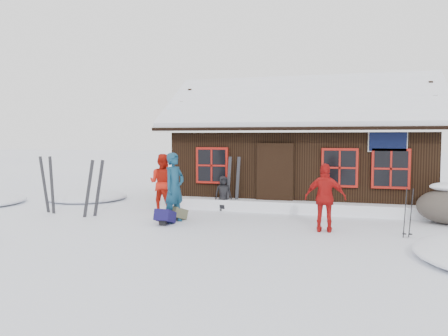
{
  "coord_description": "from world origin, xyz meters",
  "views": [
    {
      "loc": [
        3.0,
        -10.69,
        2.23
      ],
      "look_at": [
        -0.61,
        2.09,
        1.3
      ],
      "focal_mm": 35.0,
      "sensor_mm": 36.0,
      "label": 1
    }
  ],
  "objects": [
    {
      "name": "skier_orange_right",
      "position": [
        2.53,
        -0.23,
        0.81
      ],
      "size": [
        0.95,
        0.41,
        1.62
      ],
      "primitive_type": "imported",
      "rotation": [
        0.0,
        0.0,
        3.15
      ],
      "color": "#AC1211",
      "rests_on": "ground"
    },
    {
      "name": "ski_pair_right",
      "position": [
        -0.35,
        2.2,
        0.8
      ],
      "size": [
        0.47,
        0.12,
        1.7
      ],
      "rotation": [
        0.0,
        0.0,
        0.12
      ],
      "color": "black",
      "rests_on": "ground"
    },
    {
      "name": "skier_orange_left",
      "position": [
        -2.35,
        1.41,
        0.87
      ],
      "size": [
        0.88,
        0.7,
        1.74
      ],
      "primitive_type": "imported",
      "rotation": [
        0.0,
        0.0,
        3.09
      ],
      "color": "red",
      "rests_on": "ground"
    },
    {
      "name": "ski_pair_left",
      "position": [
        -3.87,
        0.08,
        0.78
      ],
      "size": [
        0.54,
        0.34,
        1.65
      ],
      "rotation": [
        0.0,
        0.0,
        0.53
      ],
      "color": "black",
      "rests_on": "ground"
    },
    {
      "name": "mountain_hut",
      "position": [
        1.5,
        4.98,
        1.58
      ],
      "size": [
        8.9,
        6.09,
        4.42
      ],
      "color": "black",
      "rests_on": "ground"
    },
    {
      "name": "backpack_blue",
      "position": [
        -1.46,
        -0.46,
        0.14
      ],
      "size": [
        0.41,
        0.53,
        0.29
      ],
      "primitive_type": "cube",
      "rotation": [
        0.0,
        0.0,
        -0.01
      ],
      "color": "#130F41",
      "rests_on": "ground"
    },
    {
      "name": "ski_pair_mid",
      "position": [
        -5.5,
        0.24,
        0.81
      ],
      "size": [
        0.56,
        0.16,
        1.73
      ],
      "rotation": [
        0.0,
        0.0,
        -0.12
      ],
      "color": "black",
      "rests_on": "ground"
    },
    {
      "name": "backpack_olive",
      "position": [
        -1.4,
        0.17,
        0.13
      ],
      "size": [
        0.53,
        0.6,
        0.27
      ],
      "primitive_type": "cube",
      "rotation": [
        0.0,
        0.0,
        -0.38
      ],
      "color": "#4E4F38",
      "rests_on": "ground"
    },
    {
      "name": "snow_mounds",
      "position": [
        1.65,
        1.86,
        0.0
      ],
      "size": [
        20.6,
        13.2,
        0.48
      ],
      "color": "white",
      "rests_on": "ground"
    },
    {
      "name": "ground",
      "position": [
        0.0,
        0.0,
        0.0
      ],
      "size": [
        120.0,
        120.0,
        0.0
      ],
      "primitive_type": "plane",
      "color": "white",
      "rests_on": "ground"
    },
    {
      "name": "skier_teal",
      "position": [
        -1.36,
        -0.06,
        0.92
      ],
      "size": [
        0.63,
        0.77,
        1.83
      ],
      "primitive_type": "imported",
      "rotation": [
        0.0,
        0.0,
        1.24
      ],
      "color": "navy",
      "rests_on": "ground"
    },
    {
      "name": "snow_drift",
      "position": [
        1.5,
        2.25,
        0.17
      ],
      "size": [
        7.6,
        0.6,
        0.35
      ],
      "primitive_type": "cube",
      "color": "white",
      "rests_on": "ground"
    },
    {
      "name": "ski_poles",
      "position": [
        4.33,
        -0.34,
        0.53
      ],
      "size": [
        0.2,
        0.1,
        1.15
      ],
      "color": "black",
      "rests_on": "ground"
    },
    {
      "name": "skier_crouched",
      "position": [
        -0.63,
        2.09,
        0.53
      ],
      "size": [
        0.61,
        0.53,
        1.06
      ],
      "primitive_type": "imported",
      "rotation": [
        0.0,
        0.0,
        0.46
      ],
      "color": "black",
      "rests_on": "ground"
    }
  ]
}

